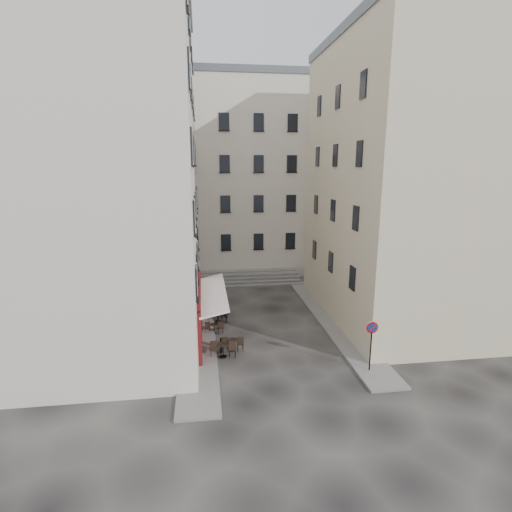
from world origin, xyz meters
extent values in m
plane|color=black|center=(0.00, 0.00, 0.00)|extent=(90.00, 90.00, 0.00)
cube|color=slate|center=(-4.50, 4.00, 0.06)|extent=(2.00, 22.00, 0.12)
cube|color=slate|center=(4.50, 3.00, 0.06)|extent=(2.00, 18.00, 0.12)
cube|color=beige|center=(-10.50, 3.00, 10.00)|extent=(12.00, 16.00, 20.00)
cube|color=beige|center=(10.50, 3.50, 9.00)|extent=(12.00, 14.00, 18.00)
cube|color=#52585E|center=(10.50, 3.50, 18.30)|extent=(12.20, 14.20, 0.60)
cube|color=beige|center=(-1.00, 19.00, 9.00)|extent=(18.00, 10.00, 18.00)
cube|color=#52585E|center=(-1.00, 19.00, 18.30)|extent=(18.20, 10.20, 0.60)
cube|color=#410F09|center=(-4.42, 1.00, 1.75)|extent=(0.25, 7.00, 3.50)
cube|color=black|center=(-4.38, 1.00, 1.40)|extent=(0.06, 3.85, 2.00)
cube|color=white|center=(-3.60, 1.00, 2.95)|extent=(1.58, 7.30, 0.41)
cube|color=#585653|center=(0.00, 11.90, 0.10)|extent=(9.00, 1.80, 0.20)
cube|color=#585653|center=(0.00, 12.35, 0.30)|extent=(9.00, 1.80, 0.20)
cube|color=#585653|center=(0.00, 12.80, 0.50)|extent=(9.00, 1.80, 0.20)
cube|color=#585653|center=(0.00, 13.25, 0.70)|extent=(9.00, 1.80, 0.20)
cylinder|color=black|center=(-3.25, -1.00, 0.45)|extent=(0.10, 0.10, 0.90)
sphere|color=black|center=(-3.25, -1.00, 0.92)|extent=(0.12, 0.12, 0.12)
cylinder|color=black|center=(-3.25, 2.50, 0.45)|extent=(0.10, 0.10, 0.90)
sphere|color=black|center=(-3.25, 2.50, 0.92)|extent=(0.12, 0.12, 0.12)
cylinder|color=black|center=(-3.25, 6.00, 0.45)|extent=(0.10, 0.10, 0.90)
sphere|color=black|center=(-3.25, 6.00, 0.92)|extent=(0.12, 0.12, 0.12)
cylinder|color=black|center=(4.21, -4.08, 1.36)|extent=(0.07, 0.07, 2.72)
cylinder|color=#B6150C|center=(4.21, -4.08, 2.45)|extent=(0.63, 0.06, 0.63)
cylinder|color=navy|center=(4.21, -4.11, 2.45)|extent=(0.46, 0.06, 0.46)
cube|color=#B6150C|center=(4.21, -4.13, 2.45)|extent=(0.37, 0.04, 0.37)
cylinder|color=black|center=(-3.16, -1.51, 0.08)|extent=(0.40, 0.40, 0.02)
cylinder|color=black|center=(-3.16, -1.51, 0.45)|extent=(0.06, 0.06, 0.78)
cylinder|color=black|center=(-3.16, -1.51, 0.81)|extent=(0.67, 0.67, 0.04)
cube|color=black|center=(-2.65, -1.51, 0.50)|extent=(0.43, 0.43, 1.01)
cube|color=black|center=(-3.66, -1.40, 0.50)|extent=(0.43, 0.43, 1.01)
cylinder|color=black|center=(-2.57, -0.78, 0.07)|extent=(0.35, 0.35, 0.02)
cylinder|color=black|center=(-2.57, -0.78, 0.39)|extent=(0.05, 0.05, 0.68)
cylinder|color=black|center=(-2.57, -0.78, 0.70)|extent=(0.58, 0.58, 0.04)
cube|color=black|center=(-2.14, -0.78, 0.44)|extent=(0.37, 0.37, 0.87)
cube|color=black|center=(-3.01, -0.68, 0.44)|extent=(0.37, 0.37, 0.87)
cylinder|color=black|center=(-3.54, 1.76, 0.06)|extent=(0.32, 0.32, 0.02)
cylinder|color=black|center=(-3.54, 1.76, 0.36)|extent=(0.04, 0.04, 0.63)
cylinder|color=black|center=(-3.54, 1.76, 0.64)|extent=(0.54, 0.54, 0.04)
cube|color=black|center=(-3.14, 1.76, 0.40)|extent=(0.34, 0.34, 0.81)
cube|color=black|center=(-3.94, 1.85, 0.40)|extent=(0.34, 0.34, 0.81)
cylinder|color=black|center=(-3.25, 3.70, 0.07)|extent=(0.36, 0.36, 0.02)
cylinder|color=black|center=(-3.25, 3.70, 0.40)|extent=(0.05, 0.05, 0.70)
cylinder|color=black|center=(-3.25, 3.70, 0.72)|extent=(0.60, 0.60, 0.04)
cube|color=black|center=(-2.80, 3.70, 0.45)|extent=(0.38, 0.38, 0.90)
cube|color=black|center=(-3.70, 3.80, 0.45)|extent=(0.38, 0.38, 0.90)
cylinder|color=black|center=(-3.60, 5.21, 0.06)|extent=(0.32, 0.32, 0.02)
cylinder|color=black|center=(-3.60, 5.21, 0.35)|extent=(0.04, 0.04, 0.62)
cylinder|color=black|center=(-3.60, 5.21, 0.63)|extent=(0.53, 0.53, 0.04)
cube|color=black|center=(-3.20, 5.21, 0.40)|extent=(0.33, 0.33, 0.79)
cube|color=black|center=(-4.00, 5.30, 0.40)|extent=(0.33, 0.33, 0.79)
imported|color=#242228|center=(-2.84, 3.57, 0.91)|extent=(0.70, 0.49, 1.81)
camera|label=1|loc=(-4.07, -21.82, 10.44)|focal=28.00mm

